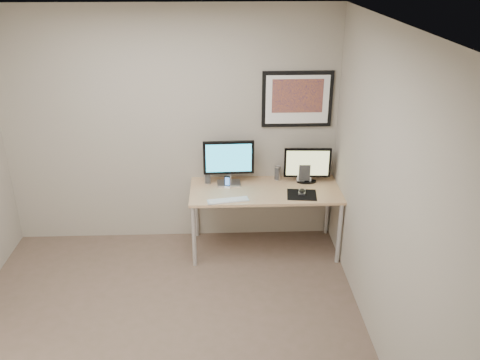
{
  "coord_description": "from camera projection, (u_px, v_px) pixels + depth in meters",
  "views": [
    {
      "loc": [
        0.54,
        -3.53,
        3.05
      ],
      "look_at": [
        0.72,
        1.1,
        0.96
      ],
      "focal_mm": 38.0,
      "sensor_mm": 36.0,
      "label": 1
    }
  ],
  "objects": [
    {
      "name": "floor",
      "position": [
        163.0,
        332.0,
        4.45
      ],
      "size": [
        3.6,
        3.6,
        0.0
      ],
      "primitive_type": "plane",
      "color": "brown",
      "rests_on": "ground"
    },
    {
      "name": "fan_unit",
      "position": [
        304.0,
        171.0,
        5.57
      ],
      "size": [
        0.16,
        0.12,
        0.24
      ],
      "primitive_type": "cube",
      "rotation": [
        0.0,
        0.0,
        -0.05
      ],
      "color": "white",
      "rests_on": "desk"
    },
    {
      "name": "monitor_large",
      "position": [
        229.0,
        161.0,
        5.42
      ],
      "size": [
        0.55,
        0.18,
        0.5
      ],
      "rotation": [
        0.0,
        0.0,
        0.03
      ],
      "color": "#B6B6BB",
      "rests_on": "desk"
    },
    {
      "name": "desk",
      "position": [
        265.0,
        195.0,
        5.44
      ],
      "size": [
        1.6,
        0.7,
        0.73
      ],
      "color": "#966749",
      "rests_on": "floor"
    },
    {
      "name": "speaker_left",
      "position": [
        208.0,
        176.0,
        5.52
      ],
      "size": [
        0.08,
        0.08,
        0.18
      ],
      "primitive_type": "cylinder",
      "rotation": [
        0.0,
        0.0,
        0.06
      ],
      "color": "#B6B6BB",
      "rests_on": "desk"
    },
    {
      "name": "speaker_right",
      "position": [
        278.0,
        173.0,
        5.61
      ],
      "size": [
        0.09,
        0.09,
        0.16
      ],
      "primitive_type": "cylinder",
      "rotation": [
        0.0,
        0.0,
        -0.42
      ],
      "color": "#B6B6BB",
      "rests_on": "desk"
    },
    {
      "name": "mousepad",
      "position": [
        302.0,
        195.0,
        5.29
      ],
      "size": [
        0.33,
        0.3,
        0.0
      ],
      "primitive_type": "cube",
      "rotation": [
        0.0,
        0.0,
        -0.12
      ],
      "color": "black",
      "rests_on": "desk"
    },
    {
      "name": "mouse",
      "position": [
        302.0,
        191.0,
        5.32
      ],
      "size": [
        0.09,
        0.13,
        0.04
      ],
      "primitive_type": "ellipsoid",
      "rotation": [
        0.0,
        0.0,
        -0.19
      ],
      "color": "black",
      "rests_on": "mousepad"
    },
    {
      "name": "framed_art",
      "position": [
        297.0,
        99.0,
        5.36
      ],
      "size": [
        0.75,
        0.04,
        0.6
      ],
      "color": "black",
      "rests_on": "room"
    },
    {
      "name": "phone_dock",
      "position": [
        227.0,
        182.0,
        5.43
      ],
      "size": [
        0.07,
        0.07,
        0.13
      ],
      "primitive_type": "cube",
      "rotation": [
        0.0,
        0.0,
        -0.2
      ],
      "color": "black",
      "rests_on": "desk"
    },
    {
      "name": "room",
      "position": [
        156.0,
        138.0,
        4.18
      ],
      "size": [
        3.6,
        3.6,
        3.6
      ],
      "color": "white",
      "rests_on": "ground"
    },
    {
      "name": "monitor_tv",
      "position": [
        307.0,
        164.0,
        5.49
      ],
      "size": [
        0.51,
        0.13,
        0.4
      ],
      "rotation": [
        0.0,
        0.0,
        -0.05
      ],
      "color": "black",
      "rests_on": "desk"
    },
    {
      "name": "keyboard",
      "position": [
        228.0,
        200.0,
        5.16
      ],
      "size": [
        0.43,
        0.19,
        0.01
      ],
      "primitive_type": "cube",
      "rotation": [
        0.0,
        0.0,
        0.18
      ],
      "color": "silver",
      "rests_on": "desk"
    }
  ]
}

